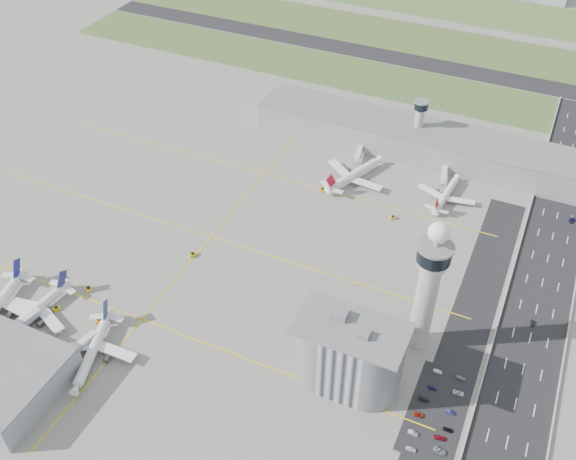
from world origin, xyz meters
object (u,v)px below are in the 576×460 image
at_px(jet_bridge_far_0, 360,149).
at_px(car_lot_7, 440,438).
at_px(control_tower, 429,283).
at_px(airplane_far_a, 355,170).
at_px(airplane_far_b, 447,190).
at_px(car_hw_4, 556,155).
at_px(airplane_near_b, 30,309).
at_px(tug_4, 322,190).
at_px(car_hw_2, 572,220).
at_px(car_lot_6, 440,451).
at_px(car_hw_1, 532,323).
at_px(tug_0, 56,308).
at_px(tug_5, 393,217).
at_px(tug_1, 88,289).
at_px(admin_building, 349,354).
at_px(tug_2, 99,320).
at_px(jet_bridge_near_2, 70,357).
at_px(jet_bridge_near_1, 13,333).
at_px(car_lot_5, 438,371).
at_px(tug_3, 193,254).
at_px(car_lot_9, 450,412).
at_px(car_lot_11, 461,378).
at_px(car_lot_1, 413,433).
at_px(car_lot_3, 424,399).
at_px(car_lot_2, 419,415).
at_px(jet_bridge_far_1, 444,170).
at_px(car_lot_0, 411,449).
at_px(airplane_near_c, 91,348).
at_px(car_lot_4, 432,388).
at_px(car_lot_10, 458,393).
at_px(car_lot_8, 448,430).

distance_m(jet_bridge_far_0, car_lot_7, 187.91).
distance_m(control_tower, airplane_far_a, 120.76).
relative_size(airplane_far_b, car_lot_7, 8.73).
bearing_deg(car_hw_4, airplane_near_b, -129.25).
xyz_separation_m(tug_4, car_hw_2, (126.19, 29.61, -0.25)).
distance_m(car_lot_6, car_hw_1, 78.88).
relative_size(control_tower, airplane_far_b, 1.71).
height_order(tug_0, tug_5, tug_5).
height_order(airplane_far_b, tug_1, airplane_far_b).
xyz_separation_m(admin_building, car_hw_4, (55.03, 199.69, -14.67)).
relative_size(airplane_near_b, tug_2, 12.16).
bearing_deg(airplane_far_b, jet_bridge_near_2, 152.33).
relative_size(jet_bridge_near_1, car_lot_5, 3.95).
distance_m(tug_1, car_lot_7, 164.64).
distance_m(tug_3, car_lot_9, 138.60).
bearing_deg(car_lot_11, tug_1, 99.88).
distance_m(jet_bridge_far_0, tug_4, 43.83).
bearing_deg(car_lot_1, car_lot_3, 4.26).
bearing_deg(car_lot_2, car_hw_4, -13.51).
relative_size(airplane_far_b, car_hw_2, 8.11).
distance_m(admin_building, car_lot_5, 39.54).
bearing_deg(airplane_far_a, car_lot_3, -127.50).
bearing_deg(airplane_near_b, admin_building, 108.00).
relative_size(jet_bridge_far_0, jet_bridge_far_1, 1.00).
relative_size(airplane_far_b, car_lot_0, 9.81).
bearing_deg(control_tower, car_lot_9, -53.36).
xyz_separation_m(airplane_far_a, car_lot_6, (85.56, -144.28, -5.66)).
bearing_deg(car_lot_9, car_lot_11, 0.72).
height_order(airplane_near_c, car_lot_1, airplane_near_c).
bearing_deg(airplane_far_b, tug_0, 143.50).
height_order(airplane_near_b, tug_4, airplane_near_b).
bearing_deg(tug_2, jet_bridge_near_1, 17.72).
bearing_deg(car_lot_9, admin_building, 92.74).
bearing_deg(car_lot_0, airplane_far_a, 23.61).
xyz_separation_m(airplane_near_b, tug_2, (27.38, 10.40, -4.97)).
relative_size(jet_bridge_near_2, tug_4, 4.52).
bearing_deg(car_lot_4, car_lot_3, 164.25).
distance_m(car_lot_11, car_hw_2, 124.78).
relative_size(car_lot_0, car_lot_10, 0.87).
bearing_deg(car_lot_11, jet_bridge_near_1, 110.37).
bearing_deg(car_lot_8, jet_bridge_near_2, 102.58).
xyz_separation_m(tug_2, car_lot_0, (139.80, -2.91, -0.37)).
distance_m(airplane_far_b, jet_bridge_far_0, 60.52).
bearing_deg(car_lot_4, tug_5, 24.57).
xyz_separation_m(admin_building, tug_0, (-129.31, -19.04, -14.42)).
relative_size(airplane_near_c, jet_bridge_far_1, 3.09).
height_order(tug_2, car_lot_4, tug_2).
distance_m(airplane_near_c, tug_2, 20.01).
bearing_deg(car_lot_2, airplane_near_b, 91.09).
relative_size(car_lot_3, car_lot_8, 1.12).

